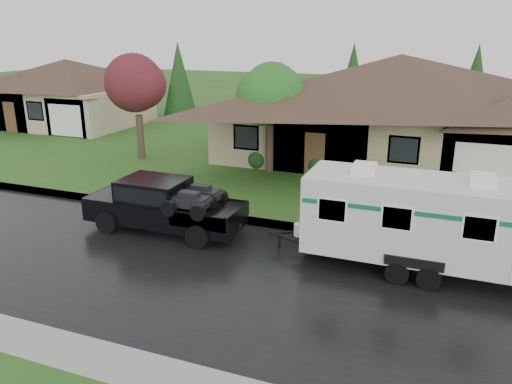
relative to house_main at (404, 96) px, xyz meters
The scene contains 11 objects.
ground 14.48m from the house_main, 99.41° to the right, with size 140.00×140.00×0.00m, color #25551A.
road 16.40m from the house_main, 98.24° to the right, with size 140.00×8.00×0.01m, color black.
curb 12.32m from the house_main, 101.19° to the right, with size 140.00×0.50×0.15m, color gray.
lawn 4.36m from the house_main, 153.11° to the left, with size 140.00×26.00×0.15m, color #25551A.
house_main is the anchor object (origin of this frame).
house_far 24.17m from the house_main, behind, with size 10.80×8.64×5.80m.
tree_left_green 7.68m from the house_main, 138.99° to the right, with size 3.26×3.26×5.40m.
tree_red 14.26m from the house_main, 159.43° to the right, with size 3.32×3.32×5.50m.
shrub_row 5.42m from the house_main, 93.69° to the right, with size 13.60×1.00×1.00m.
pickup_truck 15.30m from the house_main, 117.27° to the right, with size 5.71×2.17×1.90m.
travel_trailer 13.68m from the house_main, 81.97° to the right, with size 7.04×2.47×3.16m.
Camera 1 is at (4.63, -14.06, 6.90)m, focal length 35.00 mm.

